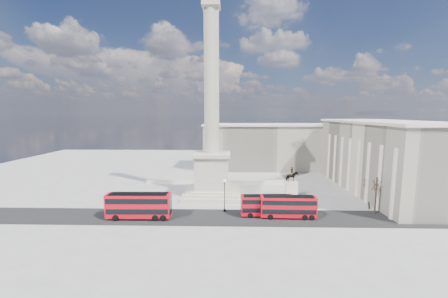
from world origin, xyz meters
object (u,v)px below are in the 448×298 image
object	(u,v)px
red_bus_b	(288,206)
pedestrian_crossing	(258,202)
nelsons_column	(212,144)
pedestrian_walking	(289,206)
equestrian_statue	(291,187)
pedestrian_standing	(369,205)
red_bus_c	(267,205)
victorian_lamp	(225,193)
red_bus_a	(139,205)

from	to	relation	value
red_bus_b	pedestrian_crossing	world-z (taller)	red_bus_b
nelsons_column	pedestrian_crossing	bearing A→B (deg)	-36.20
nelsons_column	pedestrian_walking	size ratio (longest dim) A/B	28.29
equestrian_statue	pedestrian_crossing	xyz separation A→B (m)	(-8.75, -6.59, -1.70)
nelsons_column	pedestrian_standing	distance (m)	37.70
equestrian_statue	pedestrian_walking	bearing A→B (deg)	-104.67
red_bus_c	pedestrian_walking	size ratio (longest dim) A/B	6.00
red_bus_c	victorian_lamp	distance (m)	9.09
red_bus_a	pedestrian_walking	bearing A→B (deg)	9.32
red_bus_a	red_bus_b	distance (m)	29.23
red_bus_a	equestrian_statue	xyz separation A→B (m)	(32.71, 14.66, -0.05)
victorian_lamp	pedestrian_standing	size ratio (longest dim) A/B	4.47
nelsons_column	victorian_lamp	distance (m)	15.10
red_bus_c	nelsons_column	bearing A→B (deg)	128.24
red_bus_b	red_bus_c	xyz separation A→B (m)	(-4.03, 0.88, -0.08)
red_bus_a	pedestrian_crossing	world-z (taller)	red_bus_a
nelsons_column	equestrian_statue	world-z (taller)	nelsons_column
red_bus_a	red_bus_b	bearing A→B (deg)	1.23
equestrian_statue	pedestrian_standing	xyz separation A→B (m)	(14.89, -7.98, -1.81)
nelsons_column	pedestrian_walking	world-z (taller)	nelsons_column
victorian_lamp	pedestrian_walking	bearing A→B (deg)	5.42
red_bus_b	red_bus_c	world-z (taller)	red_bus_b
pedestrian_standing	red_bus_c	bearing A→B (deg)	-30.30
victorian_lamp	pedestrian_walking	distance (m)	14.20
pedestrian_walking	pedestrian_crossing	size ratio (longest dim) A/B	0.99
red_bus_a	equestrian_statue	world-z (taller)	equestrian_statue
red_bus_a	red_bus_c	distance (m)	25.26
equestrian_statue	victorian_lamp	bearing A→B (deg)	-147.15
red_bus_b	victorian_lamp	xyz separation A→B (m)	(-12.65, 3.08, 1.78)
pedestrian_crossing	red_bus_c	bearing A→B (deg)	169.72
victorian_lamp	pedestrian_crossing	distance (m)	8.94
red_bus_b	pedestrian_standing	bearing A→B (deg)	17.54
equestrian_statue	pedestrian_standing	size ratio (longest dim) A/B	4.87
nelsons_column	victorian_lamp	world-z (taller)	nelsons_column
red_bus_c	pedestrian_crossing	size ratio (longest dim) A/B	5.96
nelsons_column	pedestrian_standing	bearing A→B (deg)	-15.12
pedestrian_crossing	victorian_lamp	bearing A→B (deg)	95.84
pedestrian_standing	pedestrian_crossing	world-z (taller)	pedestrian_crossing
nelsons_column	red_bus_b	world-z (taller)	nelsons_column
nelsons_column	equestrian_statue	distance (m)	22.16
red_bus_a	red_bus_b	size ratio (longest dim) A/B	1.15
red_bus_a	red_bus_c	world-z (taller)	red_bus_a
red_bus_a	victorian_lamp	bearing A→B (deg)	13.31
red_bus_c	victorian_lamp	world-z (taller)	victorian_lamp
nelsons_column	pedestrian_crossing	size ratio (longest dim) A/B	28.13
nelsons_column	equestrian_statue	bearing A→B (deg)	-3.88
red_bus_a	pedestrian_walking	distance (m)	30.87
equestrian_statue	pedestrian_crossing	distance (m)	11.08
victorian_lamp	red_bus_c	bearing A→B (deg)	-14.34
red_bus_a	equestrian_statue	size ratio (longest dim) A/B	1.65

